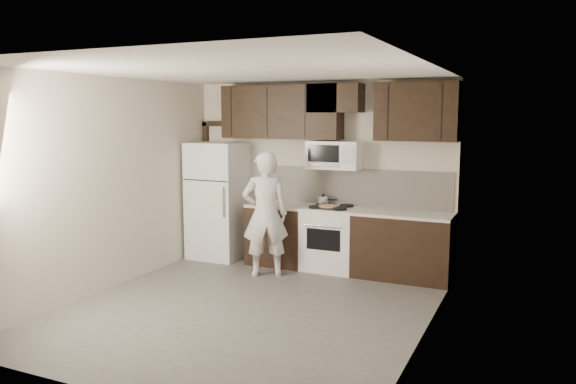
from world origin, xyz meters
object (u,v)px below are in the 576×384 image
Objects in this scene: stove at (331,238)px; refrigerator at (218,200)px; microwave at (335,155)px; person at (265,214)px.

refrigerator is at bearing -178.49° from stove.
stove is 1.24× the size of microwave.
stove is 1.06m from person.
stove is at bearing 1.51° from refrigerator.
person is at bearing -137.37° from stove.
person is at bearing -132.68° from microwave.
microwave reaches higher than stove.
microwave is 0.42× the size of refrigerator.
microwave is at bearing 5.15° from refrigerator.
microwave reaches higher than refrigerator.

